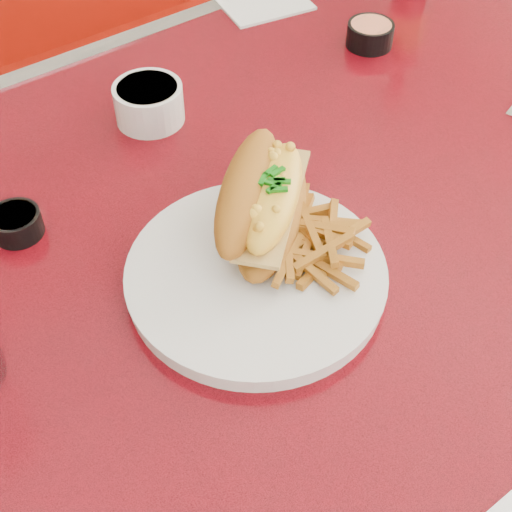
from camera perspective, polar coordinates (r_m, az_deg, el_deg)
ground at (r=1.48m, az=4.95°, el=-15.64°), size 8.00×8.00×0.00m
diner_table at (r=0.98m, az=7.21°, el=0.62°), size 1.23×0.83×0.77m
booth_bench_far at (r=1.71m, az=-12.28°, el=9.22°), size 1.20×0.51×0.90m
dinner_plate at (r=0.71m, az=0.00°, el=-1.60°), size 0.26×0.26×0.02m
mac_hoagie at (r=0.73m, az=0.59°, el=4.51°), size 0.21×0.20×0.08m
fries_pile at (r=0.72m, az=4.34°, el=1.63°), size 0.13×0.13×0.03m
fork at (r=0.75m, az=3.16°, el=2.21°), size 0.05×0.15×0.00m
gravy_ramekin at (r=0.92m, az=-8.57°, el=12.08°), size 0.11×0.11×0.05m
sauce_cup_left at (r=0.80m, az=-18.63°, el=2.55°), size 0.07×0.07×0.03m
sauce_cup_right at (r=1.07m, az=9.12°, el=17.16°), size 0.08×0.08×0.03m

